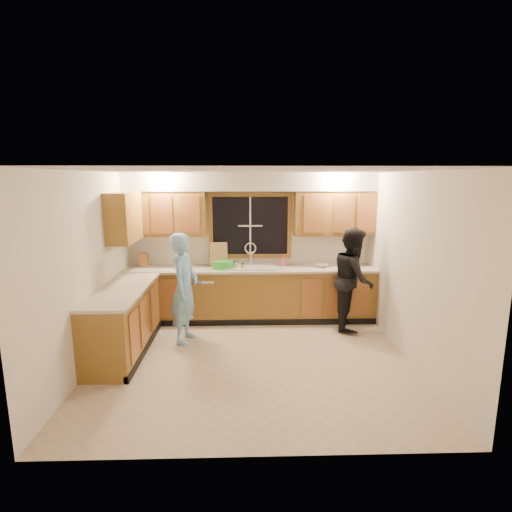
{
  "coord_description": "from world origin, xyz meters",
  "views": [
    {
      "loc": [
        -0.11,
        -5.0,
        2.41
      ],
      "look_at": [
        0.06,
        0.65,
        1.3
      ],
      "focal_mm": 28.0,
      "sensor_mm": 36.0,
      "label": 1
    }
  ],
  "objects_px": {
    "dishwasher": "(201,297)",
    "woman": "(353,279)",
    "sink": "(251,271)",
    "man": "(184,288)",
    "dish_crate": "(223,265)",
    "knife_block": "(144,260)",
    "bowl": "(321,265)",
    "stove": "(110,337)",
    "soap_bottle": "(283,260)"
  },
  "relations": [
    {
      "from": "sink",
      "to": "stove",
      "type": "bearing_deg",
      "value": -134.61
    },
    {
      "from": "dishwasher",
      "to": "woman",
      "type": "distance_m",
      "value": 2.56
    },
    {
      "from": "woman",
      "to": "bowl",
      "type": "bearing_deg",
      "value": 56.42
    },
    {
      "from": "stove",
      "to": "woman",
      "type": "bearing_deg",
      "value": 21.89
    },
    {
      "from": "dishwasher",
      "to": "woman",
      "type": "bearing_deg",
      "value": -9.72
    },
    {
      "from": "stove",
      "to": "bowl",
      "type": "xyz_separation_m",
      "value": [
        3.01,
        1.84,
        0.5
      ]
    },
    {
      "from": "dish_crate",
      "to": "knife_block",
      "type": "bearing_deg",
      "value": 172.43
    },
    {
      "from": "knife_block",
      "to": "soap_bottle",
      "type": "xyz_separation_m",
      "value": [
        2.39,
        0.09,
        -0.03
      ]
    },
    {
      "from": "stove",
      "to": "man",
      "type": "xyz_separation_m",
      "value": [
        0.81,
        0.92,
        0.37
      ]
    },
    {
      "from": "man",
      "to": "bowl",
      "type": "height_order",
      "value": "man"
    },
    {
      "from": "stove",
      "to": "bowl",
      "type": "bearing_deg",
      "value": 31.52
    },
    {
      "from": "dishwasher",
      "to": "stove",
      "type": "relative_size",
      "value": 0.91
    },
    {
      "from": "stove",
      "to": "dish_crate",
      "type": "distance_m",
      "value": 2.26
    },
    {
      "from": "sink",
      "to": "man",
      "type": "distance_m",
      "value": 1.34
    },
    {
      "from": "woman",
      "to": "knife_block",
      "type": "xyz_separation_m",
      "value": [
        -3.46,
        0.54,
        0.21
      ]
    },
    {
      "from": "dish_crate",
      "to": "bowl",
      "type": "xyz_separation_m",
      "value": [
        1.67,
        0.11,
        -0.04
      ]
    },
    {
      "from": "sink",
      "to": "dishwasher",
      "type": "xyz_separation_m",
      "value": [
        -0.85,
        -0.01,
        -0.45
      ]
    },
    {
      "from": "sink",
      "to": "woman",
      "type": "xyz_separation_m",
      "value": [
        1.64,
        -0.44,
        -0.04
      ]
    },
    {
      "from": "sink",
      "to": "knife_block",
      "type": "xyz_separation_m",
      "value": [
        -1.82,
        0.09,
        0.17
      ]
    },
    {
      "from": "dishwasher",
      "to": "knife_block",
      "type": "relative_size",
      "value": 3.54
    },
    {
      "from": "dishwasher",
      "to": "soap_bottle",
      "type": "height_order",
      "value": "soap_bottle"
    },
    {
      "from": "man",
      "to": "dish_crate",
      "type": "xyz_separation_m",
      "value": [
        0.53,
        0.82,
        0.17
      ]
    },
    {
      "from": "knife_block",
      "to": "bowl",
      "type": "distance_m",
      "value": 3.03
    },
    {
      "from": "dishwasher",
      "to": "dish_crate",
      "type": "height_order",
      "value": "dish_crate"
    },
    {
      "from": "knife_block",
      "to": "dish_crate",
      "type": "bearing_deg",
      "value": -13.16
    },
    {
      "from": "man",
      "to": "knife_block",
      "type": "height_order",
      "value": "man"
    },
    {
      "from": "knife_block",
      "to": "woman",
      "type": "bearing_deg",
      "value": -14.37
    },
    {
      "from": "sink",
      "to": "soap_bottle",
      "type": "xyz_separation_m",
      "value": [
        0.57,
        0.18,
        0.14
      ]
    },
    {
      "from": "man",
      "to": "soap_bottle",
      "type": "bearing_deg",
      "value": -44.27
    },
    {
      "from": "bowl",
      "to": "dish_crate",
      "type": "bearing_deg",
      "value": -176.32
    },
    {
      "from": "stove",
      "to": "bowl",
      "type": "distance_m",
      "value": 3.56
    },
    {
      "from": "dishwasher",
      "to": "woman",
      "type": "xyz_separation_m",
      "value": [
        2.49,
        -0.43,
        0.41
      ]
    },
    {
      "from": "man",
      "to": "knife_block",
      "type": "relative_size",
      "value": 7.06
    },
    {
      "from": "sink",
      "to": "woman",
      "type": "height_order",
      "value": "woman"
    },
    {
      "from": "sink",
      "to": "knife_block",
      "type": "distance_m",
      "value": 1.83
    },
    {
      "from": "sink",
      "to": "dishwasher",
      "type": "relative_size",
      "value": 1.05
    },
    {
      "from": "man",
      "to": "dish_crate",
      "type": "height_order",
      "value": "man"
    },
    {
      "from": "knife_block",
      "to": "dish_crate",
      "type": "relative_size",
      "value": 0.84
    },
    {
      "from": "knife_block",
      "to": "sink",
      "type": "bearing_deg",
      "value": -8.53
    },
    {
      "from": "knife_block",
      "to": "stove",
      "type": "bearing_deg",
      "value": -94.95
    },
    {
      "from": "stove",
      "to": "dish_crate",
      "type": "bearing_deg",
      "value": 52.4
    },
    {
      "from": "woman",
      "to": "bowl",
      "type": "height_order",
      "value": "woman"
    },
    {
      "from": "knife_block",
      "to": "bowl",
      "type": "relative_size",
      "value": 1.07
    },
    {
      "from": "dishwasher",
      "to": "stove",
      "type": "height_order",
      "value": "stove"
    },
    {
      "from": "dishwasher",
      "to": "soap_bottle",
      "type": "distance_m",
      "value": 1.55
    },
    {
      "from": "sink",
      "to": "dish_crate",
      "type": "bearing_deg",
      "value": -169.32
    },
    {
      "from": "sink",
      "to": "man",
      "type": "relative_size",
      "value": 0.53
    },
    {
      "from": "stove",
      "to": "man",
      "type": "relative_size",
      "value": 0.55
    },
    {
      "from": "stove",
      "to": "dish_crate",
      "type": "relative_size",
      "value": 3.28
    },
    {
      "from": "woman",
      "to": "dish_crate",
      "type": "bearing_deg",
      "value": 93.62
    }
  ]
}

